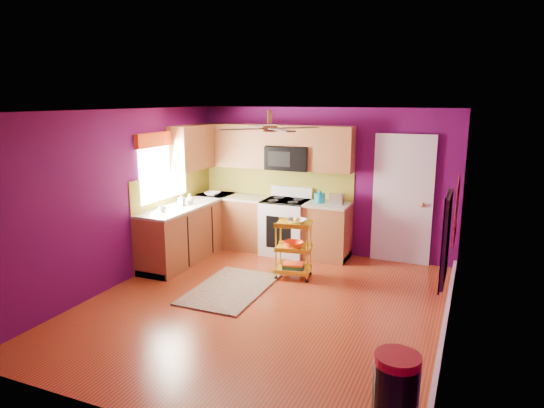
% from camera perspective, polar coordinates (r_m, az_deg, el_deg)
% --- Properties ---
extents(ground, '(5.00, 5.00, 0.00)m').
position_cam_1_polar(ground, '(6.45, -0.98, -11.86)').
color(ground, maroon).
rests_on(ground, ground).
extents(room_envelope, '(4.54, 5.04, 2.52)m').
position_cam_1_polar(room_envelope, '(5.96, -0.80, 2.56)').
color(room_envelope, '#52094A').
rests_on(room_envelope, ground).
extents(lower_cabinets, '(2.81, 2.31, 0.94)m').
position_cam_1_polar(lower_cabinets, '(8.40, -4.34, -2.95)').
color(lower_cabinets, brown).
rests_on(lower_cabinets, ground).
extents(electric_range, '(0.76, 0.66, 1.13)m').
position_cam_1_polar(electric_range, '(8.38, 1.62, -2.61)').
color(electric_range, white).
rests_on(electric_range, ground).
extents(upper_cabinetry, '(2.80, 2.30, 1.26)m').
position_cam_1_polar(upper_cabinetry, '(8.42, -2.74, 6.56)').
color(upper_cabinetry, brown).
rests_on(upper_cabinetry, ground).
extents(left_window, '(0.08, 1.35, 1.08)m').
position_cam_1_polar(left_window, '(7.96, -12.66, 5.49)').
color(left_window, white).
rests_on(left_window, ground).
extents(panel_door, '(0.95, 0.11, 2.15)m').
position_cam_1_polar(panel_door, '(8.07, 15.09, 0.33)').
color(panel_door, white).
rests_on(panel_door, ground).
extents(right_wall_art, '(0.04, 2.74, 1.04)m').
position_cam_1_polar(right_wall_art, '(5.18, 20.47, -1.87)').
color(right_wall_art, black).
rests_on(right_wall_art, ground).
extents(ceiling_fan, '(1.01, 1.01, 0.26)m').
position_cam_1_polar(ceiling_fan, '(6.08, -0.28, 9.00)').
color(ceiling_fan, '#BF8C3F').
rests_on(ceiling_fan, ground).
extents(shag_rug, '(0.97, 1.56, 0.02)m').
position_cam_1_polar(shag_rug, '(6.97, -4.93, -9.91)').
color(shag_rug, black).
rests_on(shag_rug, ground).
extents(rolling_cart, '(0.58, 0.46, 0.94)m').
position_cam_1_polar(rolling_cart, '(7.24, 2.60, -5.04)').
color(rolling_cart, yellow).
rests_on(rolling_cart, ground).
extents(trash_can, '(0.48, 0.48, 0.70)m').
position_cam_1_polar(trash_can, '(4.23, 14.34, -21.01)').
color(trash_can, black).
rests_on(trash_can, ground).
extents(teal_kettle, '(0.18, 0.18, 0.21)m').
position_cam_1_polar(teal_kettle, '(8.10, 5.64, 0.74)').
color(teal_kettle, teal).
rests_on(teal_kettle, lower_cabinets).
extents(toaster, '(0.22, 0.15, 0.18)m').
position_cam_1_polar(toaster, '(8.00, 7.60, 0.58)').
color(toaster, beige).
rests_on(toaster, lower_cabinets).
extents(soap_bottle_a, '(0.09, 0.09, 0.20)m').
position_cam_1_polar(soap_bottle_a, '(7.97, -10.60, 0.50)').
color(soap_bottle_a, '#EA3F72').
rests_on(soap_bottle_a, lower_cabinets).
extents(soap_bottle_b, '(0.14, 0.14, 0.17)m').
position_cam_1_polar(soap_bottle_b, '(8.07, -9.67, 0.60)').
color(soap_bottle_b, white).
rests_on(soap_bottle_b, lower_cabinets).
extents(counter_dish, '(0.28, 0.28, 0.07)m').
position_cam_1_polar(counter_dish, '(8.72, -7.00, 1.21)').
color(counter_dish, white).
rests_on(counter_dish, lower_cabinets).
extents(counter_cup, '(0.12, 0.12, 0.09)m').
position_cam_1_polar(counter_cup, '(7.62, -12.77, -0.55)').
color(counter_cup, white).
rests_on(counter_cup, lower_cabinets).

